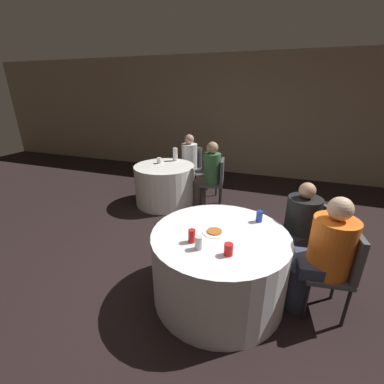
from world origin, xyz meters
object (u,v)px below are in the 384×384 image
table_near (219,265)px  chair_far_north (192,164)px  table_far (165,184)px  soda_can_blue (259,216)px  soda_can_silver (199,243)px  chair_near_northeast (306,231)px  chair_far_east (217,179)px  chair_near_east (338,265)px  person_orange_shirt (322,255)px  bottle_far (175,154)px  chair_far_northeast (209,169)px  pizza_plate_near (214,232)px  soda_can_red (192,236)px  person_white_shirt (188,163)px  person_green_jacket (207,175)px  person_black_shirt (295,230)px

table_near → chair_far_north: 3.20m
table_far → soda_can_blue: (1.85, -1.59, 0.43)m
soda_can_silver → soda_can_blue: size_ratio=1.00×
chair_near_northeast → chair_far_east: (-1.41, 1.43, 0.00)m
table_near → chair_near_east: (1.07, 0.14, 0.17)m
chair_near_east → chair_far_north: bearing=33.5°
chair_near_east → chair_far_east: size_ratio=1.00×
person_orange_shirt → bottle_far: person_orange_shirt is taller
chair_far_northeast → pizza_plate_near: chair_far_northeast is taller
chair_near_east → soda_can_red: bearing=98.4°
chair_near_east → person_white_shirt: 3.57m
person_white_shirt → soda_can_silver: 3.30m
pizza_plate_near → table_near: bearing=-3.7°
person_white_shirt → soda_can_blue: (1.69, -2.37, 0.20)m
table_near → chair_near_northeast: chair_near_northeast is taller
chair_near_northeast → soda_can_blue: bearing=82.2°
person_green_jacket → bottle_far: person_green_jacket is taller
bottle_far → chair_near_northeast: bearing=-35.9°
table_near → bottle_far: (-1.47, 2.36, 0.49)m
table_near → person_green_jacket: 2.23m
table_far → soda_can_red: (1.31, -2.19, 0.43)m
chair_far_north → person_orange_shirt: bearing=140.6°
chair_near_northeast → person_white_shirt: size_ratio=0.76×
chair_far_northeast → soda_can_silver: bearing=146.2°
pizza_plate_near → bottle_far: bearing=121.0°
person_black_shirt → person_white_shirt: (-2.07, 2.16, 0.01)m
soda_can_blue → chair_near_northeast: bearing=31.9°
pizza_plate_near → soda_can_silver: soda_can_silver is taller
table_near → soda_can_silver: soda_can_silver is taller
soda_can_red → bottle_far: bottle_far is taller
chair_far_north → chair_near_east: bearing=142.6°
person_orange_shirt → person_white_shirt: bearing=33.5°
chair_near_northeast → chair_far_northeast: 2.63m
pizza_plate_near → soda_can_red: bearing=-123.5°
chair_far_east → pizza_plate_near: size_ratio=3.69×
person_green_jacket → bottle_far: (-0.73, 0.26, 0.26)m
table_far → chair_far_east: chair_far_east is taller
table_near → chair_far_northeast: (-0.88, 2.68, 0.17)m
chair_far_north → soda_can_blue: (1.66, -2.53, 0.25)m
person_orange_shirt → person_green_jacket: bearing=32.6°
chair_far_east → person_white_shirt: bearing=42.1°
chair_far_east → person_orange_shirt: bearing=-152.7°
chair_near_northeast → person_white_shirt: bearing=7.1°
chair_far_north → soda_can_blue: chair_far_north is taller
chair_near_east → soda_can_red: 1.36m
chair_near_northeast → pizza_plate_near: 1.14m
bottle_far → table_near: bearing=-58.0°
chair_far_northeast → soda_can_red: size_ratio=7.28×
chair_far_northeast → chair_far_east: bearing=160.7°
person_green_jacket → soda_can_blue: bearing=-157.8°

